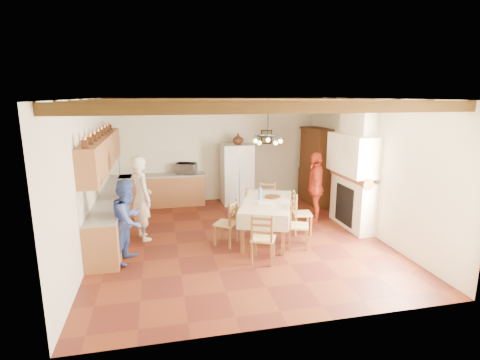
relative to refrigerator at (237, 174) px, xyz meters
name	(u,v)px	position (x,y,z in m)	size (l,w,h in m)	color
floor	(238,239)	(-0.55, -2.76, -0.87)	(6.00, 6.50, 0.02)	#511D15
ceiling	(238,98)	(-0.55, -2.76, 2.15)	(6.00, 6.50, 0.02)	white
wall_back	(215,150)	(-0.55, 0.50, 0.64)	(6.00, 0.02, 3.00)	beige
wall_front	(292,222)	(-0.55, -6.02, 0.64)	(6.00, 0.02, 3.00)	beige
wall_left	(86,178)	(-3.56, -2.76, 0.64)	(0.02, 6.50, 3.00)	beige
wall_right	(368,166)	(2.46, -2.76, 0.64)	(0.02, 6.50, 3.00)	beige
ceiling_beams	(238,103)	(-0.55, -2.76, 2.05)	(6.00, 6.30, 0.16)	#3A2711
lower_cabinets_left	(113,214)	(-3.25, -1.71, -0.43)	(0.60, 4.30, 0.86)	brown
lower_cabinets_back	(163,191)	(-2.10, 0.19, -0.43)	(2.30, 0.60, 0.86)	brown
countertop_left	(112,195)	(-3.25, -1.71, 0.02)	(0.62, 4.30, 0.04)	slate
countertop_back	(162,175)	(-2.10, 0.19, 0.02)	(2.34, 0.62, 0.04)	slate
backsplash_left	(97,181)	(-3.54, -1.71, 0.34)	(0.03, 4.30, 0.60)	beige
backsplash_back	(162,162)	(-2.10, 0.48, 0.34)	(2.30, 0.03, 0.60)	beige
upper_cabinets	(102,152)	(-3.38, -1.71, 0.99)	(0.35, 4.20, 0.70)	brown
fireplace	(352,169)	(2.17, -2.56, 0.54)	(0.56, 1.60, 2.80)	#EAE4C6
wall_picture	(266,137)	(1.00, 0.47, 0.99)	(0.34, 0.03, 0.42)	#2F2013
refrigerator	(237,174)	(0.00, 0.00, 0.00)	(0.86, 0.71, 1.72)	silver
hutch	(316,166)	(2.20, -0.48, 0.23)	(0.50, 1.20, 2.18)	#361B0B
dining_table	(267,205)	(0.06, -2.84, -0.10)	(1.62, 2.16, 0.85)	beige
chandelier	(268,136)	(0.06, -2.84, 1.39)	(0.47, 0.47, 0.03)	black
chair_left_near	(226,222)	(-0.87, -2.99, -0.38)	(0.42, 0.40, 0.96)	brown
chair_left_far	(239,209)	(-0.41, -2.14, -0.38)	(0.42, 0.40, 0.96)	brown
chair_right_near	(299,225)	(0.56, -3.46, -0.38)	(0.42, 0.40, 0.96)	brown
chair_right_far	(302,213)	(0.93, -2.70, -0.38)	(0.42, 0.40, 0.96)	brown
chair_end_near	(263,237)	(-0.34, -3.97, -0.38)	(0.42, 0.40, 0.96)	brown
chair_end_far	(268,203)	(0.41, -1.76, -0.38)	(0.42, 0.40, 0.96)	brown
person_man	(141,198)	(-2.58, -2.29, 0.06)	(0.67, 0.44, 1.84)	silver
person_woman_blue	(128,221)	(-2.78, -3.37, -0.07)	(0.77, 0.60, 1.58)	#3951A5
person_woman_red	(315,187)	(1.55, -1.98, 0.01)	(1.02, 0.42, 1.73)	#BB351D
microwave	(186,168)	(-1.42, 0.19, 0.19)	(0.54, 0.36, 0.30)	silver
fridge_vase	(238,139)	(0.03, 0.00, 1.02)	(0.30, 0.30, 0.31)	#361B0B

